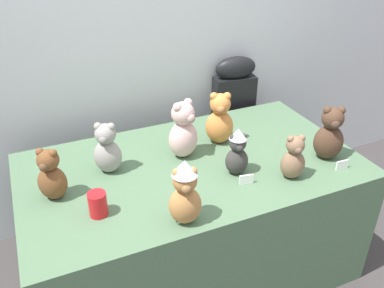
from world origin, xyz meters
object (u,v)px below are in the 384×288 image
object	(u,v)px
teddy_bear_cocoa	(330,135)
teddy_bear_caramel	(185,193)
teddy_bear_charcoal	(237,152)
teddy_bear_chestnut	(51,176)
teddy_bear_blush	(183,131)
teddy_bear_ginger	(220,120)
instrument_case	(232,127)
party_cup_red	(98,204)
display_table	(192,219)
teddy_bear_ash	(107,149)
teddy_bear_mocha	(294,158)

from	to	relation	value
teddy_bear_cocoa	teddy_bear_caramel	bearing A→B (deg)	-144.22
teddy_bear_charcoal	teddy_bear_chestnut	bearing A→B (deg)	-176.49
teddy_bear_blush	teddy_bear_ginger	distance (m)	0.24
teddy_bear_blush	instrument_case	bearing A→B (deg)	18.83
teddy_bear_chestnut	party_cup_red	bearing A→B (deg)	-18.60
display_table	teddy_bear_chestnut	size ratio (longest dim) A/B	6.73
teddy_bear_caramel	teddy_bear_cocoa	world-z (taller)	teddy_bear_caramel
teddy_bear_charcoal	teddy_bear_chestnut	xyz separation A→B (m)	(-0.85, 0.16, -0.00)
display_table	teddy_bear_cocoa	world-z (taller)	teddy_bear_cocoa
teddy_bear_charcoal	teddy_bear_ash	size ratio (longest dim) A/B	0.93
teddy_bear_caramel	teddy_bear_cocoa	size ratio (longest dim) A/B	1.03
teddy_bear_blush	teddy_bear_ginger	bearing A→B (deg)	-9.77
teddy_bear_blush	teddy_bear_caramel	bearing A→B (deg)	-134.39
teddy_bear_cocoa	teddy_bear_charcoal	bearing A→B (deg)	-162.12
teddy_bear_mocha	party_cup_red	world-z (taller)	teddy_bear_mocha
teddy_bear_caramel	teddy_bear_mocha	bearing A→B (deg)	23.10
instrument_case	teddy_bear_caramel	bearing A→B (deg)	-122.05
teddy_bear_charcoal	teddy_bear_blush	world-z (taller)	teddy_bear_blush
instrument_case	teddy_bear_charcoal	distance (m)	0.93
teddy_bear_charcoal	teddy_bear_cocoa	bearing A→B (deg)	7.03
teddy_bear_charcoal	teddy_bear_caramel	world-z (taller)	teddy_bear_caramel
teddy_bear_ash	teddy_bear_caramel	xyz separation A→B (m)	(0.20, -0.50, 0.02)
display_table	teddy_bear_blush	distance (m)	0.52
teddy_bear_mocha	teddy_bear_caramel	bearing A→B (deg)	-157.10
teddy_bear_mocha	teddy_bear_caramel	xyz separation A→B (m)	(-0.60, -0.09, 0.04)
teddy_bear_ginger	party_cup_red	size ratio (longest dim) A/B	2.72
teddy_bear_ash	teddy_bear_mocha	bearing A→B (deg)	-0.05
teddy_bear_charcoal	teddy_bear_cocoa	size ratio (longest dim) A/B	0.84
party_cup_red	teddy_bear_mocha	bearing A→B (deg)	-6.14
instrument_case	teddy_bear_cocoa	bearing A→B (deg)	-77.83
teddy_bear_mocha	teddy_bear_chestnut	world-z (taller)	teddy_bear_chestnut
teddy_bear_ash	teddy_bear_chestnut	distance (m)	0.30
party_cup_red	instrument_case	bearing A→B (deg)	36.38
party_cup_red	teddy_bear_cocoa	bearing A→B (deg)	-1.07
teddy_bear_charcoal	instrument_case	bearing A→B (deg)	76.03
teddy_bear_ash	teddy_bear_cocoa	size ratio (longest dim) A/B	0.91
teddy_bear_ash	teddy_bear_mocha	xyz separation A→B (m)	(0.80, -0.41, -0.02)
teddy_bear_mocha	teddy_bear_cocoa	distance (m)	0.29
display_table	teddy_bear_charcoal	bearing A→B (deg)	-43.72
instrument_case	teddy_bear_caramel	size ratio (longest dim) A/B	3.42
teddy_bear_blush	teddy_bear_mocha	xyz separation A→B (m)	(0.40, -0.40, -0.04)
display_table	teddy_bear_caramel	xyz separation A→B (m)	(-0.20, -0.39, 0.51)
instrument_case	teddy_bear_ash	distance (m)	1.15
teddy_bear_charcoal	teddy_bear_caramel	size ratio (longest dim) A/B	0.82
teddy_bear_ash	teddy_bear_caramel	size ratio (longest dim) A/B	0.89
teddy_bear_ash	party_cup_red	distance (m)	0.34
party_cup_red	teddy_bear_charcoal	bearing A→B (deg)	3.28
teddy_bear_blush	party_cup_red	size ratio (longest dim) A/B	2.88
teddy_bear_blush	teddy_bear_ginger	world-z (taller)	teddy_bear_blush
teddy_bear_blush	teddy_bear_ginger	size ratio (longest dim) A/B	1.06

